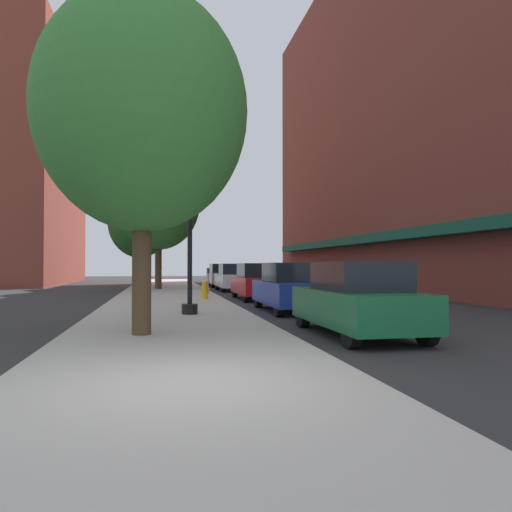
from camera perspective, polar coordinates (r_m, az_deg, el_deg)
The scene contains 15 objects.
ground_plane at distance 24.64m, azimuth -1.05°, elevation -4.75°, with size 90.00×90.00×0.00m, color #2D2D30.
sidewalk_slab at distance 25.25m, azimuth -10.45°, elevation -4.50°, with size 4.80×50.00×0.12m, color #B7B2A8.
building_right_brick at distance 33.65m, azimuth 17.23°, elevation 16.51°, with size 6.80×40.00×23.47m.
building_far_background at distance 45.27m, azimuth -24.99°, elevation 9.59°, with size 6.80×18.00×19.78m.
lamppost at distance 14.63m, azimuth -7.82°, elevation 5.29°, with size 0.48×0.48×5.90m.
fire_hydrant at distance 21.04m, azimuth -6.06°, elevation -3.96°, with size 0.33×0.26×0.79m.
parking_meter_near at distance 24.72m, azimuth -5.67°, elevation -2.53°, with size 0.14×0.09×1.31m.
tree_near at distance 30.23m, azimuth -11.44°, elevation 6.19°, with size 5.03×5.03×8.17m.
tree_mid at distance 10.97m, azimuth -13.29°, elevation 16.27°, with size 4.47×4.47×7.32m.
tree_far at distance 34.60m, azimuth -13.58°, elevation 3.90°, with size 4.33×4.33×6.94m.
car_green at distance 11.08m, azimuth 11.88°, elevation -5.07°, with size 1.80×4.30×1.66m.
car_blue at distance 16.48m, azimuth 4.06°, elevation -3.76°, with size 1.80×4.30×1.66m.
car_red at distance 22.10m, azimuth 0.11°, elevation -3.07°, with size 1.80×4.30×1.66m.
car_white at distance 29.38m, azimuth -2.71°, elevation -2.57°, with size 1.80×4.30×1.66m.
car_silver at distance 35.16m, azimuth -4.11°, elevation -2.32°, with size 1.80×4.30×1.66m.
Camera 1 is at (-0.32, -6.21, 1.59)m, focal length 33.84 mm.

